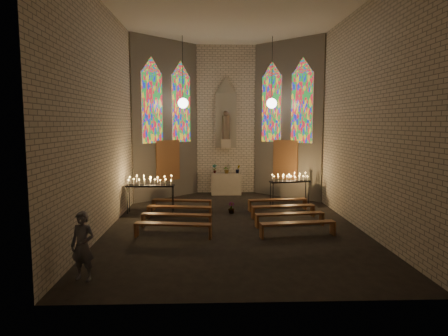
{
  "coord_description": "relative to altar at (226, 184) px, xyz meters",
  "views": [
    {
      "loc": [
        -0.73,
        -13.15,
        3.35
      ],
      "look_at": [
        -0.25,
        1.04,
        1.75
      ],
      "focal_mm": 32.0,
      "sensor_mm": 36.0,
      "label": 1
    }
  ],
  "objects": [
    {
      "name": "pew_right_1",
      "position": [
        1.85,
        -4.71,
        -0.15
      ],
      "size": [
        2.29,
        0.61,
        0.44
      ],
      "rotation": [
        0.0,
        0.0,
        0.13
      ],
      "color": "brown",
      "rests_on": "ground"
    },
    {
      "name": "votive_stand_right",
      "position": [
        2.53,
        -2.45,
        0.55
      ],
      "size": [
        1.72,
        0.72,
        1.23
      ],
      "rotation": [
        0.0,
        0.0,
        0.2
      ],
      "color": "black",
      "rests_on": "ground"
    },
    {
      "name": "votive_stand_left",
      "position": [
        -2.99,
        -3.8,
        0.63
      ],
      "size": [
        1.8,
        0.47,
        1.31
      ],
      "rotation": [
        0.0,
        0.0,
        -0.02
      ],
      "color": "black",
      "rests_on": "ground"
    },
    {
      "name": "pew_left_3",
      "position": [
        -1.85,
        -7.11,
        -0.15
      ],
      "size": [
        2.29,
        0.61,
        0.44
      ],
      "rotation": [
        0.0,
        0.0,
        -0.13
      ],
      "color": "brown",
      "rests_on": "ground"
    },
    {
      "name": "floor",
      "position": [
        0.0,
        -5.45,
        -0.5
      ],
      "size": [
        12.0,
        12.0,
        0.0
      ],
      "primitive_type": "plane",
      "color": "black",
      "rests_on": "ground"
    },
    {
      "name": "pew_left_1",
      "position": [
        -1.85,
        -4.71,
        -0.15
      ],
      "size": [
        2.29,
        0.61,
        0.44
      ],
      "rotation": [
        0.0,
        0.0,
        -0.13
      ],
      "color": "brown",
      "rests_on": "ground"
    },
    {
      "name": "altar",
      "position": [
        0.0,
        0.0,
        0.0
      ],
      "size": [
        1.4,
        0.6,
        1.0
      ],
      "primitive_type": "cube",
      "color": "#B3A892",
      "rests_on": "ground"
    },
    {
      "name": "pew_right_0",
      "position": [
        1.85,
        -3.51,
        -0.15
      ],
      "size": [
        2.29,
        0.61,
        0.44
      ],
      "rotation": [
        0.0,
        0.0,
        0.13
      ],
      "color": "brown",
      "rests_on": "ground"
    },
    {
      "name": "flower_vase_center",
      "position": [
        0.03,
        0.0,
        0.69
      ],
      "size": [
        0.42,
        0.4,
        0.37
      ],
      "primitive_type": "imported",
      "rotation": [
        0.0,
        0.0,
        0.41
      ],
      "color": "#4C723F",
      "rests_on": "altar"
    },
    {
      "name": "pew_right_3",
      "position": [
        1.85,
        -7.11,
        -0.15
      ],
      "size": [
        2.29,
        0.61,
        0.44
      ],
      "rotation": [
        0.0,
        0.0,
        0.13
      ],
      "color": "brown",
      "rests_on": "ground"
    },
    {
      "name": "flower_vase_right",
      "position": [
        0.55,
        0.01,
        0.7
      ],
      "size": [
        0.26,
        0.23,
        0.4
      ],
      "primitive_type": "imported",
      "rotation": [
        0.0,
        0.0,
        0.26
      ],
      "color": "#4C723F",
      "rests_on": "altar"
    },
    {
      "name": "pew_right_2",
      "position": [
        1.85,
        -5.91,
        -0.15
      ],
      "size": [
        2.29,
        0.61,
        0.44
      ],
      "rotation": [
        0.0,
        0.0,
        0.13
      ],
      "color": "brown",
      "rests_on": "ground"
    },
    {
      "name": "visitor",
      "position": [
        -3.47,
        -10.22,
        0.24
      ],
      "size": [
        0.62,
        0.49,
        1.49
      ],
      "primitive_type": "imported",
      "rotation": [
        0.0,
        0.0,
        -0.27
      ],
      "color": "#53525D",
      "rests_on": "ground"
    },
    {
      "name": "aisle_flower_pot",
      "position": [
        0.03,
        -3.98,
        -0.29
      ],
      "size": [
        0.27,
        0.27,
        0.41
      ],
      "primitive_type": "imported",
      "rotation": [
        0.0,
        0.0,
        0.18
      ],
      "color": "#4C723F",
      "rests_on": "ground"
    },
    {
      "name": "pew_left_2",
      "position": [
        -1.85,
        -5.91,
        -0.15
      ],
      "size": [
        2.29,
        0.61,
        0.44
      ],
      "rotation": [
        0.0,
        0.0,
        -0.13
      ],
      "color": "brown",
      "rests_on": "ground"
    },
    {
      "name": "flower_vase_left",
      "position": [
        -0.55,
        0.09,
        0.72
      ],
      "size": [
        0.26,
        0.21,
        0.44
      ],
      "primitive_type": "imported",
      "rotation": [
        0.0,
        0.0,
        -0.25
      ],
      "color": "#4C723F",
      "rests_on": "altar"
    },
    {
      "name": "pew_left_0",
      "position": [
        -1.85,
        -3.51,
        -0.15
      ],
      "size": [
        2.29,
        0.61,
        0.44
      ],
      "rotation": [
        0.0,
        0.0,
        -0.13
      ],
      "color": "brown",
      "rests_on": "ground"
    },
    {
      "name": "room",
      "position": [
        -0.0,
        -2.08,
        3.22
      ],
      "size": [
        8.22,
        12.43,
        7.0
      ],
      "color": "beige",
      "rests_on": "ground"
    }
  ]
}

